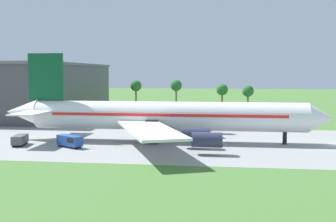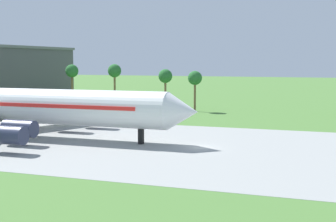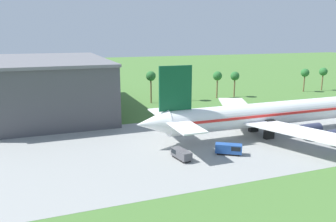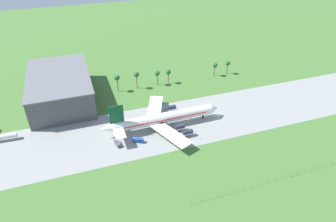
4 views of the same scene
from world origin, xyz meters
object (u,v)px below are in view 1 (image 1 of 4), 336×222
object	(u,v)px
catering_van	(70,141)
jet_airliner	(162,116)
terminal_building	(32,89)
baggage_tug	(20,140)

from	to	relation	value
catering_van	jet_airliner	bearing A→B (deg)	29.99
jet_airliner	terminal_building	xyz separation A→B (m)	(-51.10, 48.52, 3.37)
terminal_building	catering_van	bearing A→B (deg)	-58.87
baggage_tug	terminal_building	world-z (taller)	terminal_building
baggage_tug	catering_van	xyz separation A→B (m)	(10.63, -1.17, 0.14)
baggage_tug	jet_airliner	bearing A→B (deg)	16.93
jet_airliner	catering_van	size ratio (longest dim) A/B	11.77
jet_airliner	terminal_building	bearing A→B (deg)	136.48
jet_airliner	terminal_building	size ratio (longest dim) A/B	1.11
catering_van	terminal_building	world-z (taller)	terminal_building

